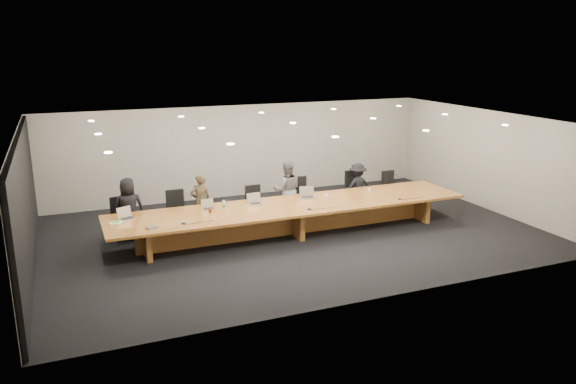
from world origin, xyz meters
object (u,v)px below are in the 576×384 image
at_px(mic_left, 184,223).
at_px(person_a, 129,208).
at_px(chair_mid_left, 256,205).
at_px(person_d, 357,187).
at_px(chair_right, 356,190).
at_px(paper_cup_far, 369,190).
at_px(chair_left, 177,212).
at_px(laptop_d, 308,192).
at_px(laptop_b, 209,204).
at_px(person_b, 201,202).
at_px(conference_table, 293,214).
at_px(chair_mid_right, 302,197).
at_px(laptop_c, 256,199).
at_px(mic_center, 309,209).
at_px(mic_right, 400,199).
at_px(av_box, 152,227).
at_px(chair_far_right, 392,188).
at_px(water_bottle, 224,206).
at_px(paper_cup_near, 326,197).
at_px(laptop_a, 127,213).
at_px(person_c, 287,190).
at_px(amber_mug, 210,210).
at_px(chair_far_left, 123,218).

bearing_deg(mic_left, person_a, 119.55).
xyz_separation_m(chair_mid_left, person_d, (3.07, 0.08, 0.17)).
xyz_separation_m(chair_right, paper_cup_far, (-0.12, -0.93, 0.23)).
bearing_deg(chair_left, laptop_d, -15.00).
relative_size(chair_mid_left, laptop_b, 3.32).
xyz_separation_m(person_b, paper_cup_far, (4.37, -0.89, 0.07)).
relative_size(conference_table, chair_mid_right, 8.20).
bearing_deg(laptop_c, mic_center, -43.98).
height_order(chair_left, mic_right, chair_left).
height_order(chair_mid_left, av_box, chair_mid_left).
bearing_deg(person_a, chair_far_right, -177.99).
height_order(laptop_b, water_bottle, water_bottle).
bearing_deg(mic_center, laptop_b, 156.85).
relative_size(chair_far_right, person_d, 0.76).
xyz_separation_m(paper_cup_near, mic_left, (-3.82, -0.67, -0.04)).
bearing_deg(laptop_c, water_bottle, -167.89).
relative_size(chair_mid_right, chair_right, 0.97).
xyz_separation_m(laptop_a, av_box, (0.40, -0.86, -0.12)).
distance_m(chair_left, water_bottle, 1.41).
height_order(person_c, person_d, person_c).
bearing_deg(chair_right, av_box, -161.64).
bearing_deg(person_c, conference_table, 89.86).
height_order(laptop_a, av_box, laptop_a).
height_order(chair_far_right, water_bottle, chair_far_right).
height_order(conference_table, amber_mug, amber_mug).
bearing_deg(av_box, mic_right, -20.77).
bearing_deg(mic_center, chair_far_left, 156.52).
height_order(person_d, av_box, person_d).
relative_size(laptop_d, paper_cup_far, 3.93).
height_order(amber_mug, av_box, amber_mug).
height_order(conference_table, paper_cup_near, paper_cup_near).
bearing_deg(conference_table, mic_right, -12.18).
bearing_deg(amber_mug, mic_center, -16.57).
distance_m(laptop_d, water_bottle, 2.32).
relative_size(chair_mid_left, person_a, 0.68).
height_order(chair_far_left, laptop_d, laptop_d).
bearing_deg(chair_left, person_b, 1.12).
bearing_deg(chair_right, laptop_a, -170.00).
height_order(laptop_b, amber_mug, laptop_b).
bearing_deg(water_bottle, laptop_c, 14.53).
bearing_deg(person_a, person_d, -178.14).
xyz_separation_m(mic_left, mic_right, (5.53, -0.11, -0.00)).
distance_m(conference_table, amber_mug, 2.07).
bearing_deg(chair_mid_left, chair_mid_right, 1.02).
relative_size(person_c, av_box, 7.13).
distance_m(person_d, amber_mug, 4.69).
height_order(person_a, mic_right, person_a).
distance_m(laptop_b, paper_cup_near, 3.02).
bearing_deg(av_box, laptop_d, -7.24).
relative_size(chair_far_right, mic_center, 7.71).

